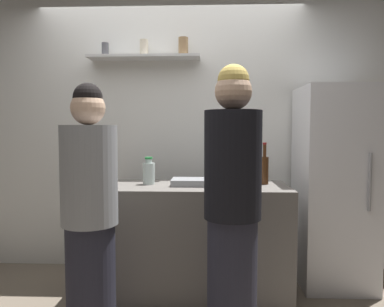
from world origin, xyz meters
TOP-DOWN VIEW (x-y plane):
  - back_wall_assembly at (-0.00, 1.25)m, footprint 4.80×0.32m
  - refrigerator at (1.44, 0.85)m, footprint 0.59×0.65m
  - counter at (0.24, 0.54)m, footprint 1.51×0.62m
  - baking_pan at (0.25, 0.54)m, footprint 0.34×0.24m
  - utensil_holder at (0.66, 0.34)m, footprint 0.10×0.10m
  - wine_bottle_amber_glass at (0.81, 0.61)m, footprint 0.07×0.07m
  - wine_bottle_dark_glass at (-0.46, 0.54)m, footprint 0.07×0.07m
  - water_bottle_plastic at (-0.11, 0.58)m, footprint 0.10×0.10m
  - person_grey_hoodie at (-0.36, -0.16)m, footprint 0.34×0.34m
  - person_blonde at (0.51, -0.16)m, footprint 0.34×0.34m

SIDE VIEW (x-z plane):
  - counter at x=0.24m, z-range 0.00..0.90m
  - person_grey_hoodie at x=-0.36m, z-range -0.01..1.60m
  - refrigerator at x=1.44m, z-range 0.00..1.70m
  - person_blonde at x=0.51m, z-range 0.00..1.71m
  - baking_pan at x=0.25m, z-range 0.90..0.95m
  - utensil_holder at x=0.66m, z-range 0.84..1.06m
  - water_bottle_plastic at x=-0.11m, z-range 0.88..1.10m
  - wine_bottle_dark_glass at x=-0.46m, z-range 0.87..1.14m
  - wine_bottle_amber_glass at x=0.81m, z-range 0.85..1.19m
  - back_wall_assembly at x=0.00m, z-range 0.00..2.60m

